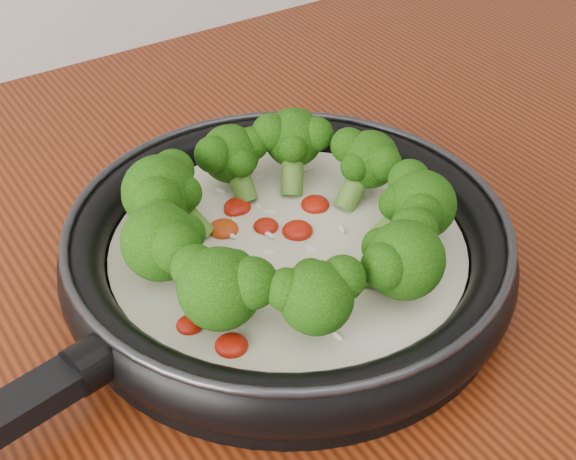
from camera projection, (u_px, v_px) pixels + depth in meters
skillet at (283, 247)px, 0.63m from camera, size 0.55×0.40×0.10m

